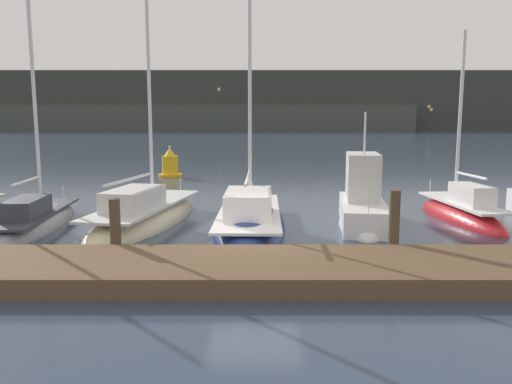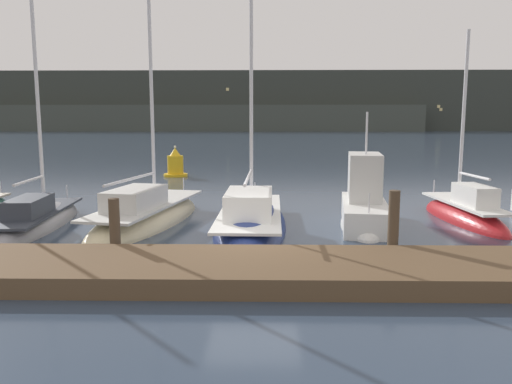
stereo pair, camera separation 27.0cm
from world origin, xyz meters
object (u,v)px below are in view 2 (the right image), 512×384
(sailboat_berth_3, at_px, (147,219))
(sailboat_berth_6, at_px, (464,217))
(sailboat_berth_2, at_px, (39,223))
(sailboat_berth_4, at_px, (250,224))
(channel_buoy, at_px, (175,165))
(motorboat_berth_5, at_px, (364,212))

(sailboat_berth_3, relative_size, sailboat_berth_6, 1.71)
(sailboat_berth_3, distance_m, sailboat_berth_6, 11.17)
(sailboat_berth_2, distance_m, sailboat_berth_4, 7.16)
(sailboat_berth_2, xyz_separation_m, sailboat_berth_4, (7.16, -0.09, 0.01))
(sailboat_berth_4, xyz_separation_m, channel_buoy, (-5.14, 14.71, 0.58))
(sailboat_berth_3, height_order, channel_buoy, sailboat_berth_3)
(sailboat_berth_3, xyz_separation_m, sailboat_berth_4, (3.61, -0.63, -0.01))
(sailboat_berth_6, bearing_deg, channel_buoy, 133.22)
(sailboat_berth_2, xyz_separation_m, motorboat_berth_5, (11.02, 0.40, 0.34))
(sailboat_berth_2, xyz_separation_m, sailboat_berth_6, (14.70, 1.12, 0.02))
(sailboat_berth_4, bearing_deg, motorboat_berth_5, 7.23)
(sailboat_berth_6, relative_size, channel_buoy, 3.80)
(sailboat_berth_3, bearing_deg, sailboat_berth_6, 2.98)
(sailboat_berth_3, bearing_deg, sailboat_berth_2, -171.34)
(sailboat_berth_2, distance_m, sailboat_berth_6, 14.75)
(sailboat_berth_4, height_order, motorboat_berth_5, sailboat_berth_4)
(sailboat_berth_3, xyz_separation_m, channel_buoy, (-1.53, 14.09, 0.57))
(sailboat_berth_6, bearing_deg, sailboat_berth_2, -175.64)
(motorboat_berth_5, bearing_deg, sailboat_berth_6, 11.01)
(sailboat_berth_2, distance_m, motorboat_berth_5, 11.03)
(sailboat_berth_2, bearing_deg, sailboat_berth_4, -0.69)
(sailboat_berth_4, height_order, channel_buoy, sailboat_berth_4)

